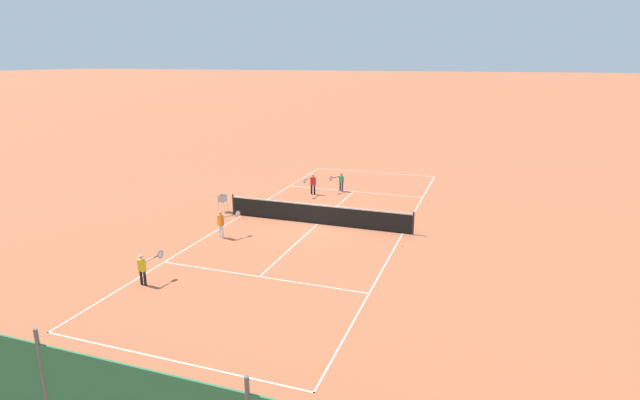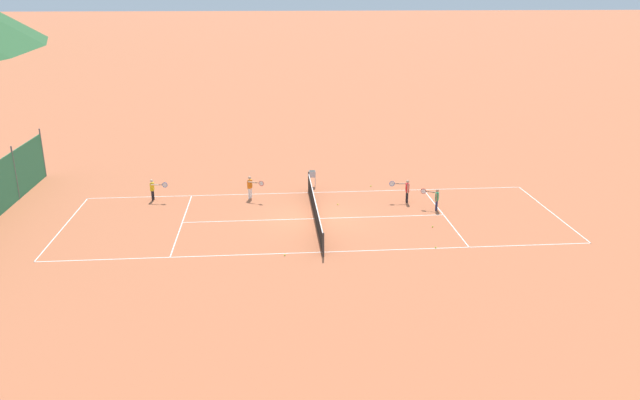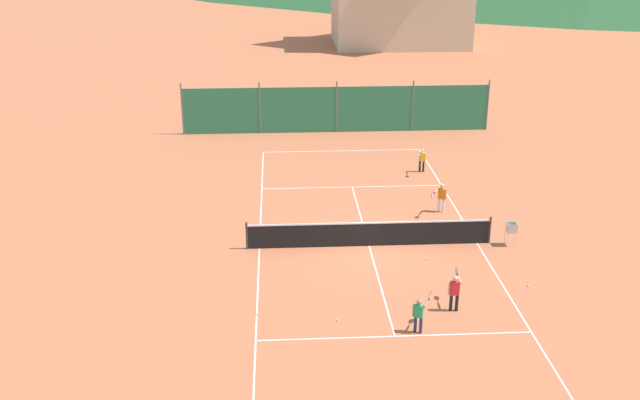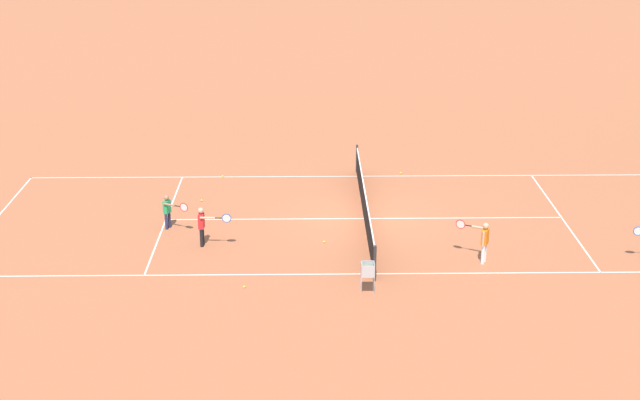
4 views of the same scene
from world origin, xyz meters
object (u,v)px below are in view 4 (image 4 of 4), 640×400
tennis_ball_by_net_right (401,173)px  tennis_ball_mid_court (244,287)px  player_far_baseline (203,224)px  tennis_ball_far_corner (223,176)px  player_far_service (168,209)px  tennis_ball_alley_left (324,242)px  tennis_ball_by_net_left (202,200)px  ball_hopper (368,271)px  tennis_net (365,204)px  player_near_baseline (483,239)px

tennis_ball_by_net_right → tennis_ball_mid_court: bearing=-29.2°
player_far_baseline → tennis_ball_far_corner: bearing=179.8°
tennis_ball_far_corner → player_far_service: bearing=-14.5°
tennis_ball_alley_left → tennis_ball_far_corner: 7.00m
tennis_ball_alley_left → tennis_ball_mid_court: (2.99, -2.22, 0.00)m
tennis_ball_by_net_left → ball_hopper: 8.67m
tennis_ball_by_net_left → ball_hopper: ball_hopper is taller
player_far_baseline → tennis_ball_mid_court: (2.85, 1.39, -0.68)m
tennis_net → tennis_ball_by_net_left: bearing=-106.7°
ball_hopper → tennis_ball_alley_left: bearing=-162.0°
tennis_ball_mid_court → tennis_net: bearing=144.1°
player_near_baseline → tennis_ball_alley_left: 4.79m
tennis_ball_alley_left → tennis_ball_far_corner: size_ratio=1.00×
tennis_ball_alley_left → tennis_ball_far_corner: bearing=-149.2°
tennis_net → tennis_ball_by_net_left: tennis_net is taller
tennis_ball_mid_court → tennis_ball_by_net_right: (-9.27, 5.17, 0.00)m
player_near_baseline → tennis_ball_alley_left: bearing=-107.6°
player_far_service → tennis_ball_mid_court: player_far_service is taller
tennis_net → player_near_baseline: 4.64m
tennis_ball_by_net_right → ball_hopper: size_ratio=0.07×
player_near_baseline → tennis_ball_mid_court: size_ratio=18.66×
tennis_ball_by_net_left → player_far_baseline: bearing=7.4°
tennis_ball_by_net_left → ball_hopper: bearing=36.8°
player_far_service → ball_hopper: (4.55, 5.93, 0.01)m
player_far_baseline → tennis_ball_by_net_right: size_ratio=18.46×
player_far_baseline → tennis_ball_mid_court: size_ratio=18.46×
ball_hopper → tennis_net: bearing=177.4°
tennis_ball_alley_left → tennis_ball_mid_court: same height
player_near_baseline → tennis_ball_by_net_left: bearing=-120.1°
player_far_baseline → player_near_baseline: 8.23m
player_far_service → ball_hopper: 7.47m
tennis_net → player_near_baseline: size_ratio=7.45×
tennis_net → tennis_ball_alley_left: bearing=-34.7°
player_far_service → player_far_baseline: size_ratio=0.91×
player_near_baseline → ball_hopper: player_near_baseline is taller
tennis_ball_alley_left → ball_hopper: (3.36, 1.09, 0.63)m
tennis_ball_mid_court → tennis_ball_alley_left: bearing=143.4°
tennis_net → tennis_ball_by_net_right: tennis_net is taller
player_far_baseline → tennis_ball_by_net_left: size_ratio=18.46×
player_near_baseline → tennis_ball_far_corner: player_near_baseline is taller
player_far_baseline → tennis_ball_by_net_left: (-3.70, -0.48, -0.68)m
tennis_ball_by_net_right → player_far_baseline: bearing=-45.6°
player_far_service → tennis_ball_mid_court: size_ratio=16.83×
player_far_service → tennis_ball_far_corner: bearing=165.5°
tennis_ball_by_net_left → tennis_ball_alley_left: size_ratio=1.00×
tennis_ball_by_net_left → tennis_ball_mid_court: (6.55, 1.87, 0.00)m
player_far_service → tennis_ball_mid_court: 4.97m
player_near_baseline → ball_hopper: bearing=-60.6°
tennis_net → tennis_ball_by_net_right: size_ratio=139.09×
player_far_service → tennis_ball_far_corner: player_far_service is taller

